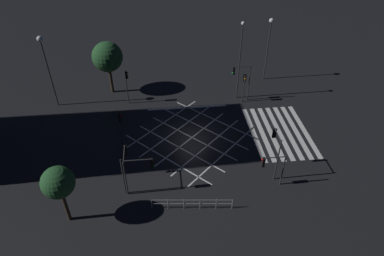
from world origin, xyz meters
name	(u,v)px	position (x,y,z in m)	size (l,w,h in m)	color
ground_plane	(192,137)	(0.00, 0.00, 0.00)	(200.00, 200.00, 0.00)	black
road_markings	(247,132)	(0.30, -5.82, 0.00)	(13.54, 18.89, 0.01)	silver
traffic_light_se_cross	(241,75)	(6.48, -6.24, 3.33)	(0.36, 2.17, 4.57)	#2D2D30
traffic_light_sw_main	(276,144)	(-5.61, -6.62, 3.22)	(2.00, 0.36, 4.43)	#2D2D30
traffic_light_sw_cross	(271,164)	(-7.26, -5.85, 2.47)	(0.36, 2.09, 3.39)	#2D2D30
traffic_light_median_north	(120,123)	(-0.43, 6.92, 2.70)	(0.36, 0.39, 3.77)	#2D2D30
traffic_light_ne_cross	(127,80)	(7.17, 6.62, 3.01)	(0.36, 0.39, 4.22)	#2D2D30
traffic_light_nw_main	(125,160)	(-5.72, 6.17, 2.67)	(2.46, 0.36, 3.64)	#2D2D30
traffic_light_nw_cross	(140,168)	(-6.87, 4.95, 2.80)	(0.36, 2.69, 3.80)	#2D2D30
traffic_light_se_main	(244,82)	(6.04, -6.59, 2.64)	(0.39, 0.36, 3.69)	#2D2D30
street_lamp_east	(240,53)	(7.08, -6.09, 5.79)	(0.41, 0.41, 9.30)	#2D2D30
street_lamp_west	(269,35)	(11.21, -10.54, 5.94)	(0.56, 0.56, 8.02)	#2D2D30
street_lamp_far	(44,53)	(7.62, 14.88, 6.49)	(0.63, 0.63, 8.39)	#2D2D30
street_tree_near	(107,57)	(9.96, 8.77, 4.64)	(3.53, 3.53, 6.43)	#38281C
street_tree_far	(58,183)	(-9.17, 10.59, 4.07)	(2.43, 2.43, 5.33)	#38281C
pedestrian_railing	(192,203)	(-9.11, 0.94, 0.66)	(0.72, 6.49, 1.05)	#9EA0A5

